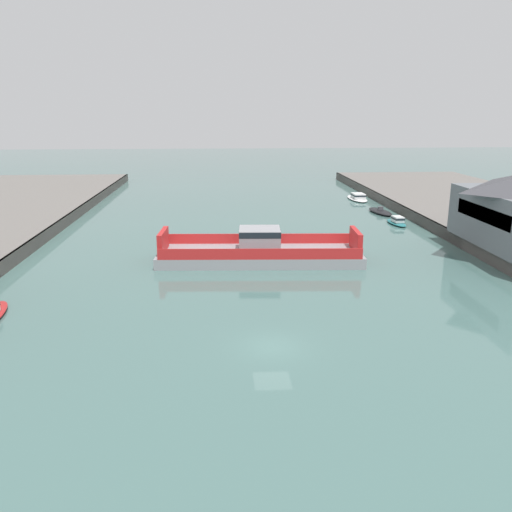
{
  "coord_description": "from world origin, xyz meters",
  "views": [
    {
      "loc": [
        -3.33,
        -31.89,
        15.04
      ],
      "look_at": [
        0.0,
        15.63,
        2.0
      ],
      "focal_mm": 36.85,
      "sensor_mm": 36.0,
      "label": 1
    }
  ],
  "objects_px": {
    "moored_boat_near_right": "(380,211)",
    "moored_boat_mid_right": "(358,197)",
    "moored_boat_near_left": "(397,221)",
    "chain_ferry": "(260,251)"
  },
  "relations": [
    {
      "from": "chain_ferry",
      "to": "moored_boat_near_left",
      "type": "bearing_deg",
      "value": 40.13
    },
    {
      "from": "moored_boat_near_right",
      "to": "moored_boat_mid_right",
      "type": "distance_m",
      "value": 12.98
    },
    {
      "from": "chain_ferry",
      "to": "moored_boat_mid_right",
      "type": "xyz_separation_m",
      "value": [
        20.52,
        38.77,
        -0.63
      ]
    },
    {
      "from": "moored_boat_mid_right",
      "to": "chain_ferry",
      "type": "bearing_deg",
      "value": -117.89
    },
    {
      "from": "moored_boat_mid_right",
      "to": "moored_boat_near_left",
      "type": "bearing_deg",
      "value": -90.13
    },
    {
      "from": "moored_boat_near_left",
      "to": "moored_boat_mid_right",
      "type": "distance_m",
      "value": 21.52
    },
    {
      "from": "chain_ferry",
      "to": "moored_boat_near_right",
      "type": "relative_size",
      "value": 3.0
    },
    {
      "from": "moored_boat_near_right",
      "to": "moored_boat_mid_right",
      "type": "bearing_deg",
      "value": 90.82
    },
    {
      "from": "chain_ferry",
      "to": "moored_boat_near_right",
      "type": "distance_m",
      "value": 33.08
    },
    {
      "from": "moored_boat_near_right",
      "to": "moored_boat_mid_right",
      "type": "height_order",
      "value": "moored_boat_mid_right"
    }
  ]
}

